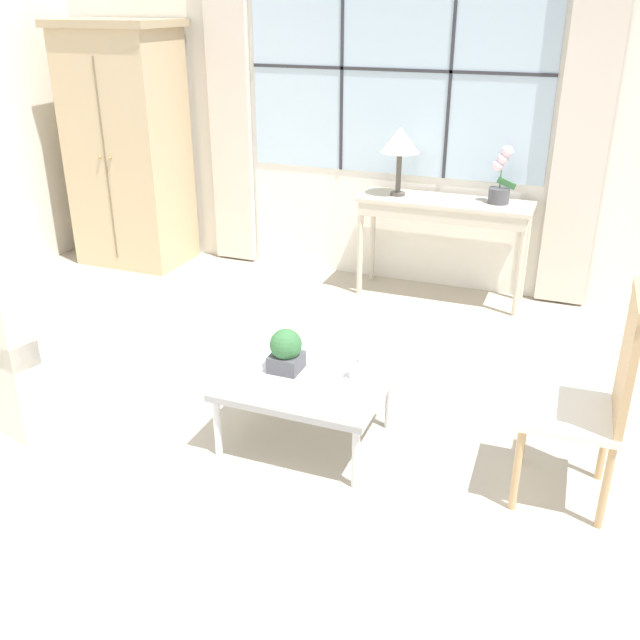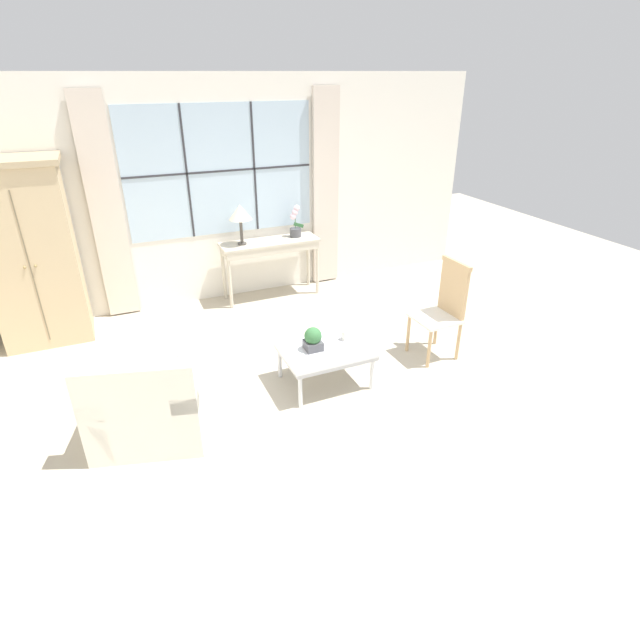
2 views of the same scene
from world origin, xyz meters
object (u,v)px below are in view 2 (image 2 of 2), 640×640
armoire (31,254)px  table_lamp (240,213)px  potted_orchid (295,224)px  pillar_candle (346,336)px  coffee_table (325,352)px  armchair_upholstered (150,403)px  potted_plant_small (313,339)px  side_chair_wooden (444,305)px  console_table (270,248)px

armoire → table_lamp: armoire is taller
potted_orchid → pillar_candle: potted_orchid is taller
coffee_table → pillar_candle: 0.28m
table_lamp → armchair_upholstered: table_lamp is taller
armoire → armchair_upholstered: armoire is taller
potted_plant_small → side_chair_wooden: bearing=0.3°
table_lamp → side_chair_wooden: table_lamp is taller
coffee_table → table_lamp: bearing=94.1°
side_chair_wooden → pillar_candle: (-1.14, 0.04, -0.14)m
console_table → coffee_table: bearing=-95.3°
side_chair_wooden → table_lamp: bearing=124.9°
armoire → table_lamp: (2.37, 0.10, 0.18)m
table_lamp → side_chair_wooden: size_ratio=0.49×
potted_plant_small → armchair_upholstered: bearing=-176.1°
side_chair_wooden → armoire: bearing=151.5°
potted_plant_small → pillar_candle: size_ratio=1.86×
armoire → coffee_table: size_ratio=2.39×
armoire → potted_orchid: armoire is taller
armoire → potted_plant_small: bearing=-41.6°
potted_plant_small → potted_orchid: bearing=72.7°
console_table → potted_orchid: size_ratio=3.09×
coffee_table → pillar_candle: bearing=14.2°
coffee_table → armoire: bearing=139.5°
potted_orchid → side_chair_wooden: (0.80, -2.29, -0.37)m
pillar_candle → coffee_table: bearing=-165.8°
potted_orchid → armchair_upholstered: size_ratio=0.38×
console_table → pillar_candle: bearing=-88.8°
potted_orchid → coffee_table: (-0.60, -2.32, -0.60)m
console_table → armchair_upholstered: armchair_upholstered is taller
table_lamp → armoire: bearing=-177.5°
armoire → side_chair_wooden: armoire is taller
armchair_upholstered → pillar_candle: bearing=4.5°
armoire → armchair_upholstered: bearing=-68.7°
table_lamp → console_table: bearing=-0.2°
table_lamp → side_chair_wooden: 2.80m
armchair_upholstered → coffee_table: size_ratio=1.31×
console_table → armchair_upholstered: size_ratio=1.17×
console_table → pillar_candle: (0.05, -2.20, -0.26)m
armoire → armchair_upholstered: size_ratio=1.82×
armoire → coffee_table: bearing=-40.5°
console_table → table_lamp: bearing=179.8°
armchair_upholstered → pillar_candle: 1.93m
armoire → potted_orchid: bearing=2.8°
side_chair_wooden → pillar_candle: side_chair_wooden is taller
table_lamp → potted_orchid: size_ratio=1.22×
console_table → coffee_table: size_ratio=1.54×
potted_orchid → console_table: bearing=-172.8°
table_lamp → potted_orchid: table_lamp is taller
side_chair_wooden → pillar_candle: size_ratio=8.54×
table_lamp → coffee_table: table_lamp is taller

